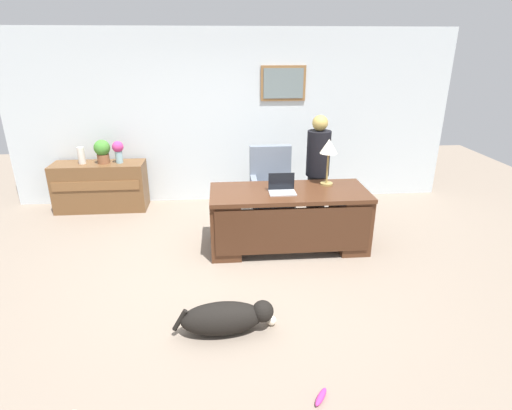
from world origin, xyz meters
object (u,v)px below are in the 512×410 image
dog_lying (226,318)px  laptop (282,188)px  vase_empty (81,155)px  potted_plant (102,150)px  desk (289,217)px  vase_with_flowers (118,150)px  armchair (271,189)px  dog_toy_bone (321,397)px  dog_toy_ball (271,320)px  desk_lamp (329,149)px  credenza (101,186)px  person_standing (317,171)px

dog_lying → laptop: size_ratio=2.87×
vase_empty → potted_plant: (0.32, 0.00, 0.07)m
desk → dog_lying: size_ratio=2.13×
laptop → vase_with_flowers: (-2.29, 1.59, 0.13)m
armchair → dog_lying: 2.63m
dog_lying → laptop: laptop is taller
vase_with_flowers → vase_empty: size_ratio=1.32×
desk → dog_toy_bone: 2.47m
dog_lying → dog_toy_ball: size_ratio=9.87×
vase_empty → desk_lamp: bearing=-21.2°
credenza → potted_plant: 0.58m
desk → armchair: size_ratio=1.79×
armchair → person_standing: 0.73m
desk → vase_empty: (-2.94, 1.57, 0.46)m
laptop → dog_toy_bone: (-0.04, -2.43, -0.80)m
potted_plant → dog_toy_ball: bearing=-54.5°
armchair → desk_lamp: bearing=-46.8°
armchair → potted_plant: bearing=165.0°
dog_toy_ball → dog_toy_bone: 0.93m
desk_lamp → potted_plant: size_ratio=1.65×
desk → vase_empty: vase_empty is taller
dog_lying → dog_toy_ball: bearing=8.8°
laptop → potted_plant: bearing=147.9°
dog_lying → vase_with_flowers: vase_with_flowers is taller
desk → person_standing: size_ratio=1.24×
vase_with_flowers → desk: bearing=-33.4°
dog_lying → vase_empty: 3.89m
dog_lying → vase_with_flowers: bearing=116.2°
vase_with_flowers → credenza: bearing=-179.8°
person_standing → vase_with_flowers: bearing=162.6°
laptop → vase_empty: size_ratio=1.26×
credenza → desk_lamp: 3.61m
laptop → dog_lying: bearing=-114.4°
desk → vase_with_flowers: 2.91m
dog_lying → potted_plant: size_ratio=2.55×
dog_lying → dog_toy_ball: dog_lying is taller
armchair → person_standing: size_ratio=0.69×
desk → credenza: 3.14m
person_standing → laptop: 0.91m
laptop → vase_with_flowers: size_ratio=0.95×
dog_toy_ball → dog_lying: bearing=-171.2°
dog_toy_ball → person_standing: bearing=68.0°
desk → potted_plant: 3.10m
person_standing → vase_with_flowers: 3.02m
vase_with_flowers → potted_plant: size_ratio=0.94×
person_standing → dog_lying: size_ratio=1.72×
desk_lamp → dog_toy_ball: desk_lamp is taller
vase_with_flowers → dog_toy_bone: (2.25, -4.01, -0.93)m
person_standing → dog_toy_ball: 2.51m
laptop → credenza: bearing=148.9°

